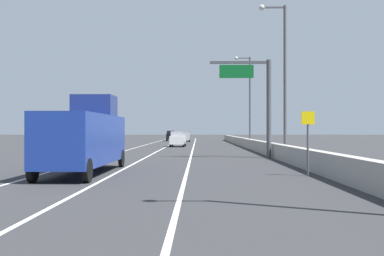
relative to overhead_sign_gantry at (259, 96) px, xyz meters
The scene contains 13 objects.
ground_plane 31.69m from the overhead_sign_gantry, 102.41° to the left, with size 320.00×320.00×0.00m, color #2D2D30.
lane_stripe_left 25.27m from the overhead_sign_gantry, 119.52° to the left, with size 0.16×130.00×0.00m, color silver.
lane_stripe_center 23.77m from the overhead_sign_gantry, 112.01° to the left, with size 0.16×130.00×0.00m, color silver.
lane_stripe_right 22.72m from the overhead_sign_gantry, 103.62° to the left, with size 0.16×130.00×0.00m, color silver.
jersey_barrier_right 7.93m from the overhead_sign_gantry, 78.50° to the left, with size 0.60×120.00×1.10m, color #9E998E.
overhead_sign_gantry is the anchor object (origin of this frame).
speed_advisory_sign 14.45m from the overhead_sign_gantry, 88.21° to the right, with size 0.60×0.11×3.00m.
lamp_post_right_second 2.79m from the overhead_sign_gantry, 18.71° to the left, with size 2.14×0.44×11.87m.
lamp_post_right_third 26.77m from the overhead_sign_gantry, 85.72° to the left, with size 2.14×0.44×11.87m.
car_black_0 59.27m from the overhead_sign_gantry, 99.80° to the left, with size 1.93×4.77×2.03m.
car_white_1 26.43m from the overhead_sign_gantry, 106.10° to the left, with size 2.02×4.63×1.98m.
car_silver_2 51.88m from the overhead_sign_gantry, 97.85° to the left, with size 1.92×4.64×2.10m.
box_truck 16.61m from the overhead_sign_gantry, 128.74° to the right, with size 2.51×9.70×3.99m.
Camera 1 is at (2.06, -2.90, 2.13)m, focal length 44.59 mm.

